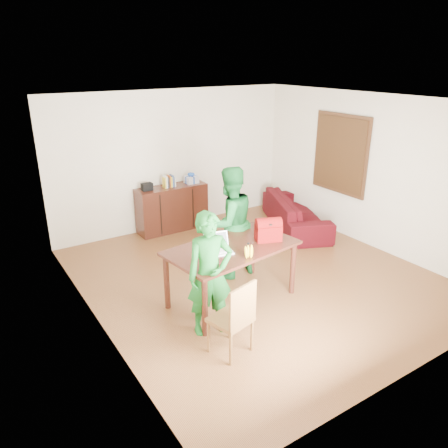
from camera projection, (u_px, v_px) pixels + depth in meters
room at (253, 195)px, 6.58m from camera, size 5.20×5.70×2.90m
table at (232, 254)px, 6.01m from camera, size 1.90×1.23×0.83m
chair at (231, 332)px, 5.07m from camera, size 0.51×0.50×0.94m
person_near at (210, 274)px, 5.29m from camera, size 0.65×0.49×1.59m
person_far at (230, 223)px, 6.69m from camera, size 0.88×0.70×1.76m
laptop at (220, 250)px, 5.77m from camera, size 0.38×0.30×0.24m
bananas at (249, 255)px, 5.63m from camera, size 0.19×0.14×0.07m
bottle at (248, 249)px, 5.71m from camera, size 0.06×0.06×0.16m
red_bag at (268, 232)px, 6.13m from camera, size 0.41×0.32×0.26m
sofa at (296, 212)px, 8.81m from camera, size 1.67×2.33×0.64m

